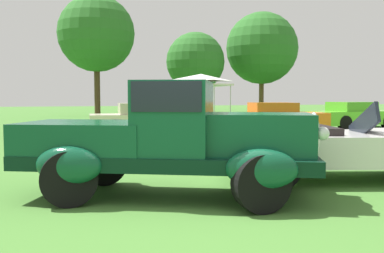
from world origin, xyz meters
TOP-DOWN VIEW (x-y plane):
  - ground_plane at (0.00, 0.00)m, footprint 120.00×120.00m
  - feature_pickup_truck at (-0.14, 0.53)m, footprint 4.49×3.12m
  - neighbor_convertible at (3.36, 0.83)m, footprint 4.84×2.92m
  - show_car_cream at (1.73, 10.79)m, footprint 4.68×2.03m
  - show_car_orange at (7.01, 10.41)m, footprint 4.23×2.28m
  - show_car_lime at (11.47, 11.15)m, footprint 4.31×2.05m
  - canopy_tent_center_field at (5.99, 17.00)m, footprint 2.75×2.75m
  - treeline_mid_left at (1.38, 27.95)m, footprint 5.76×5.76m
  - treeline_center at (9.82, 29.68)m, footprint 5.00×5.00m
  - treeline_mid_right at (16.49, 30.49)m, footprint 6.56×6.56m

SIDE VIEW (x-z plane):
  - ground_plane at x=0.00m, z-range 0.00..0.00m
  - neighbor_convertible at x=3.36m, z-range -0.12..1.28m
  - show_car_orange at x=7.01m, z-range -0.01..1.21m
  - show_car_lime at x=11.47m, z-range -0.01..1.21m
  - show_car_cream at x=1.73m, z-range -0.01..1.21m
  - feature_pickup_truck at x=-0.14m, z-range 0.02..1.72m
  - canopy_tent_center_field at x=5.99m, z-range 1.07..3.78m
  - treeline_center at x=9.82m, z-range 0.96..7.89m
  - treeline_mid_right at x=16.49m, z-range 1.29..10.45m
  - treeline_mid_left at x=1.38m, z-range 1.64..10.72m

